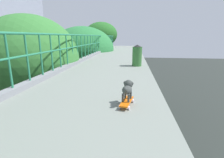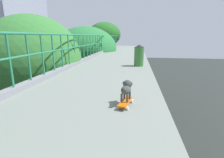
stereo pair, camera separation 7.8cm
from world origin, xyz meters
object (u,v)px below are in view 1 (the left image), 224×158
toy_skateboard (127,102)px  car_yellow_cab_fifth (46,114)px  small_dog (128,88)px  city_bus (61,72)px  litter_bin (137,55)px

toy_skateboard → car_yellow_cab_fifth: bearing=126.1°
small_dog → toy_skateboard: bearing=-96.0°
city_bus → toy_skateboard: (10.98, -21.81, 4.39)m
car_yellow_cab_fifth → toy_skateboard: 13.88m
toy_skateboard → small_dog: size_ratio=1.44×
car_yellow_cab_fifth → toy_skateboard: size_ratio=8.53×
car_yellow_cab_fifth → toy_skateboard: toy_skateboard is taller
city_bus → toy_skateboard: toy_skateboard is taller
toy_skateboard → litter_bin: (0.24, 3.92, 0.35)m
car_yellow_cab_fifth → city_bus: 12.15m
car_yellow_cab_fifth → small_dog: size_ratio=12.30×
toy_skateboard → small_dog: (0.01, 0.06, 0.22)m
city_bus → small_dog: bearing=-63.2°
car_yellow_cab_fifth → small_dog: 13.93m
car_yellow_cab_fifth → small_dog: (7.48, -10.18, 5.87)m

